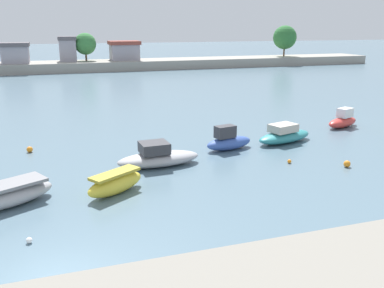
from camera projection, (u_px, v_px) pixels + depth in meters
ground_plane at (45, 284)px, 14.29m from camera, size 400.00×400.00×0.00m
moored_boat_2 at (7, 195)px, 20.35m from camera, size 4.86×3.68×1.13m
moored_boat_3 at (115, 183)px, 21.84m from camera, size 3.54×2.82×1.17m
moored_boat_4 at (158, 157)px, 26.14m from camera, size 5.35×2.29×1.55m
moored_boat_5 at (228, 141)px, 29.59m from camera, size 3.81×2.05×1.76m
moored_boat_6 at (284, 135)px, 31.40m from camera, size 5.22×3.07×1.43m
moored_boat_7 at (343, 120)px, 36.14m from camera, size 3.86×2.51×1.64m
mooring_buoy_0 at (281, 126)px, 36.16m from camera, size 0.25×0.25×0.25m
mooring_buoy_1 at (347, 164)px, 25.99m from camera, size 0.42×0.42×0.42m
mooring_buoy_2 at (29, 240)px, 16.92m from camera, size 0.25×0.25×0.25m
mooring_buoy_3 at (30, 149)px, 29.02m from camera, size 0.41×0.41×0.41m
mooring_buoy_4 at (289, 161)px, 26.74m from camera, size 0.25×0.25×0.25m
distant_shoreline at (62, 63)px, 79.52m from camera, size 137.90×8.54×8.47m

